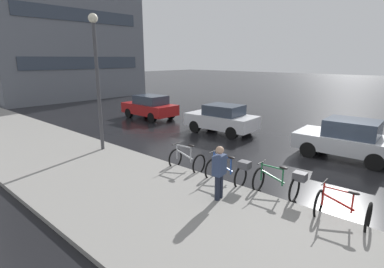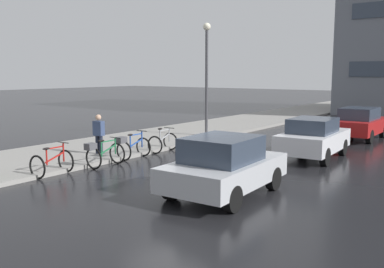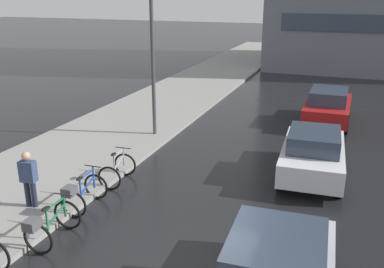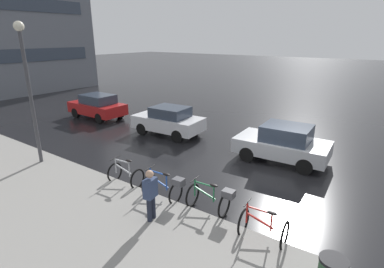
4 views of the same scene
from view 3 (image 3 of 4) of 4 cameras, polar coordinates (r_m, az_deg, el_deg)
sidewalk_kerb at (r=19.41m, az=-6.73°, el=2.34°), size 4.80×60.00×0.14m
bicycle_second at (r=10.26m, az=-18.53°, el=-11.40°), size 0.79×1.43×0.97m
bicycle_third at (r=11.50m, az=-14.49°, el=-7.64°), size 0.78×1.43×1.01m
bicycle_farthest at (r=12.92m, az=-9.91°, el=-4.73°), size 0.81×1.18×1.01m
car_white at (r=13.45m, az=15.82°, el=-2.53°), size 1.98×3.82×1.53m
car_red at (r=19.10m, az=17.67°, el=3.54°), size 1.83×3.83×1.54m
pedestrian at (r=11.69m, az=-20.93°, el=-5.54°), size 0.43×0.29×1.64m
streetlamp at (r=16.05m, az=-5.31°, el=11.61°), size 0.37×0.37×5.58m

